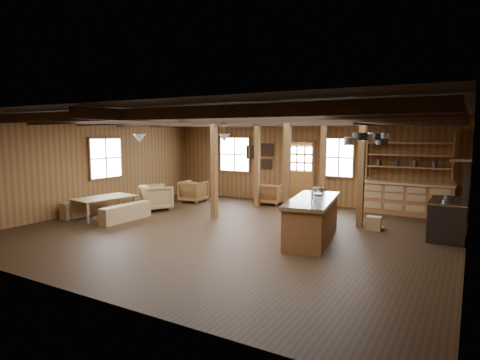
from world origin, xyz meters
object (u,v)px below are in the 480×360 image
(armchair_a, at_px, (194,191))
(armchair_c, at_px, (156,197))
(commercial_range, at_px, (451,212))
(armchair_b, at_px, (271,194))
(dining_table, at_px, (105,207))
(kitchen_island, at_px, (312,219))

(armchair_a, distance_m, armchair_c, 1.76)
(commercial_range, relative_size, armchair_c, 2.13)
(commercial_range, bearing_deg, armchair_b, 160.54)
(armchair_a, relative_size, armchair_b, 1.07)
(armchair_a, bearing_deg, dining_table, 75.02)
(dining_table, distance_m, armchair_b, 5.31)
(dining_table, bearing_deg, armchair_b, -27.24)
(kitchen_island, relative_size, armchair_a, 3.18)
(commercial_range, height_order, dining_table, commercial_range)
(kitchen_island, distance_m, armchair_a, 5.95)
(armchair_b, xyz_separation_m, armchair_c, (-2.64, -2.70, 0.04))
(commercial_range, height_order, armchair_a, commercial_range)
(armchair_a, relative_size, armchair_c, 0.95)
(armchair_a, height_order, armchair_c, armchair_c)
(kitchen_island, distance_m, dining_table, 5.93)
(kitchen_island, bearing_deg, armchair_a, 143.40)
(dining_table, relative_size, armchair_a, 2.03)
(armchair_b, distance_m, armchair_c, 3.78)
(armchair_b, bearing_deg, kitchen_island, 120.79)
(kitchen_island, height_order, armchair_b, kitchen_island)
(commercial_range, relative_size, armchair_b, 2.40)
(kitchen_island, xyz_separation_m, armchair_b, (-2.78, 3.65, -0.13))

